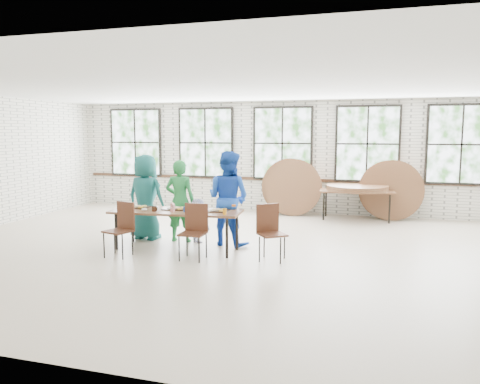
# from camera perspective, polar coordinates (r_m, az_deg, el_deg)

# --- Properties ---
(room) EXTENTS (12.00, 12.00, 12.00)m
(room) POSITION_cam_1_polar(r_m,az_deg,el_deg) (12.66, 5.21, 5.72)
(room) COLOR #B8A892
(room) RESTS_ON ground
(dining_table) EXTENTS (2.46, 1.01, 0.74)m
(dining_table) POSITION_cam_1_polar(r_m,az_deg,el_deg) (8.70, -7.79, -2.57)
(dining_table) COLOR brown
(dining_table) RESTS_ON ground
(chair_near_left) EXTENTS (0.52, 0.51, 0.95)m
(chair_near_left) POSITION_cam_1_polar(r_m,az_deg,el_deg) (8.50, -14.19, -3.84)
(chair_near_left) COLOR #4C2819
(chair_near_left) RESTS_ON ground
(chair_near_right) EXTENTS (0.43, 0.41, 0.95)m
(chair_near_right) POSITION_cam_1_polar(r_m,az_deg,el_deg) (8.10, -5.55, -4.21)
(chair_near_right) COLOR #4C2819
(chair_near_right) RESTS_ON ground
(chair_spare) EXTENTS (0.58, 0.58, 0.95)m
(chair_spare) POSITION_cam_1_polar(r_m,az_deg,el_deg) (8.02, 3.66, -4.30)
(chair_spare) COLOR #4C2819
(chair_spare) RESTS_ON ground
(adult_teal) EXTENTS (0.91, 0.65, 1.73)m
(adult_teal) POSITION_cam_1_polar(r_m,az_deg,el_deg) (9.66, -11.41, -0.60)
(adult_teal) COLOR #1A655A
(adult_teal) RESTS_ON ground
(adult_green) EXTENTS (0.63, 0.44, 1.63)m
(adult_green) POSITION_cam_1_polar(r_m,az_deg,el_deg) (9.34, -7.32, -1.09)
(adult_green) COLOR #22813B
(adult_green) RESTS_ON ground
(toddler) EXTENTS (0.65, 0.52, 0.87)m
(toddler) POSITION_cam_1_polar(r_m,az_deg,el_deg) (9.26, -5.16, -3.51)
(toddler) COLOR #13143E
(toddler) RESTS_ON ground
(adult_blue) EXTENTS (1.04, 0.90, 1.82)m
(adult_blue) POSITION_cam_1_polar(r_m,az_deg,el_deg) (8.98, -1.44, -0.77)
(adult_blue) COLOR blue
(adult_blue) RESTS_ON ground
(storage_table) EXTENTS (1.85, 0.88, 0.74)m
(storage_table) POSITION_cam_1_polar(r_m,az_deg,el_deg) (11.95, 14.06, -0.06)
(storage_table) COLOR brown
(storage_table) RESTS_ON ground
(tabletop_clutter) EXTENTS (2.10, 0.57, 0.11)m
(tabletop_clutter) POSITION_cam_1_polar(r_m,az_deg,el_deg) (8.63, -7.26, -2.12)
(tabletop_clutter) COLOR black
(tabletop_clutter) RESTS_ON dining_table
(round_tops_stacked) EXTENTS (1.50, 1.50, 0.13)m
(round_tops_stacked) POSITION_cam_1_polar(r_m,az_deg,el_deg) (11.93, 14.08, 0.51)
(round_tops_stacked) COLOR brown
(round_tops_stacked) RESTS_ON storage_table
(round_tops_leaning) EXTENTS (4.09, 0.45, 1.49)m
(round_tops_leaning) POSITION_cam_1_polar(r_m,az_deg,el_deg) (12.21, 12.04, 0.39)
(round_tops_leaning) COLOR brown
(round_tops_leaning) RESTS_ON ground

